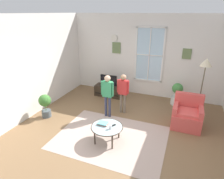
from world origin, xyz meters
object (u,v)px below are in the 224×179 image
object	(u,v)px
remote_near_books	(113,125)
potted_plant_corner	(45,104)
person_green_shirt	(108,91)
floor_lamp	(205,69)
coffee_table	(107,128)
person_red_shirt	(123,89)
potted_plant_by_window	(177,94)
television	(109,80)
cup	(110,127)
tv_stand	(109,91)
armchair	(187,115)
book_stack	(103,124)

from	to	relation	value
remote_near_books	potted_plant_corner	world-z (taller)	potted_plant_corner
person_green_shirt	floor_lamp	world-z (taller)	floor_lamp
coffee_table	remote_near_books	distance (m)	0.15
person_red_shirt	potted_plant_by_window	world-z (taller)	person_red_shirt
television	coffee_table	size ratio (longest dim) A/B	0.81
cup	potted_plant_corner	xyz separation A→B (m)	(-2.27, 0.47, -0.03)
person_green_shirt	person_red_shirt	distance (m)	0.52
potted_plant_by_window	person_red_shirt	bearing A→B (deg)	-140.66
tv_stand	cup	distance (m)	2.84
tv_stand	person_green_shirt	distance (m)	1.64
armchair	remote_near_books	size ratio (longest dim) A/B	6.21
tv_stand	person_green_shirt	bearing A→B (deg)	-68.46
television	potted_plant_by_window	xyz separation A→B (m)	(2.41, 0.20, -0.23)
tv_stand	potted_plant_corner	size ratio (longest dim) A/B	1.43
person_red_shirt	potted_plant_by_window	size ratio (longest dim) A/B	1.65
coffee_table	potted_plant_by_window	distance (m)	3.07
coffee_table	remote_near_books	xyz separation A→B (m)	(0.12, 0.09, 0.04)
cup	potted_plant_by_window	xyz separation A→B (m)	(1.28, 2.79, -0.07)
tv_stand	armchair	bearing A→B (deg)	-21.47
remote_near_books	person_green_shirt	distance (m)	1.25
person_green_shirt	potted_plant_by_window	bearing A→B (deg)	41.13
coffee_table	cup	world-z (taller)	cup
coffee_table	person_green_shirt	xyz separation A→B (m)	(-0.46, 1.12, 0.43)
cup	potted_plant_corner	size ratio (longest dim) A/B	0.13
coffee_table	person_green_shirt	size ratio (longest dim) A/B	0.60
person_green_shirt	potted_plant_by_window	size ratio (longest dim) A/B	1.71
tv_stand	coffee_table	bearing A→B (deg)	-68.19
television	cup	distance (m)	2.83
cup	remote_near_books	bearing A→B (deg)	86.43
armchair	potted_plant_corner	bearing A→B (deg)	-165.26
armchair	coffee_table	world-z (taller)	armchair
coffee_table	potted_plant_corner	world-z (taller)	potted_plant_corner
tv_stand	television	bearing A→B (deg)	-90.00
tv_stand	remote_near_books	world-z (taller)	remote_near_books
coffee_table	remote_near_books	size ratio (longest dim) A/B	5.53
coffee_table	floor_lamp	distance (m)	3.17
book_stack	remote_near_books	size ratio (longest dim) A/B	1.83
coffee_table	person_red_shirt	distance (m)	1.56
potted_plant_by_window	floor_lamp	xyz separation A→B (m)	(0.66, -0.60, 1.10)
potted_plant_by_window	coffee_table	bearing A→B (deg)	-116.95
remote_near_books	floor_lamp	world-z (taller)	floor_lamp
book_stack	remote_near_books	distance (m)	0.26
book_stack	potted_plant_by_window	bearing A→B (deg)	60.45
armchair	floor_lamp	world-z (taller)	floor_lamp
television	person_green_shirt	world-z (taller)	person_green_shirt
person_red_shirt	potted_plant_corner	bearing A→B (deg)	-152.07
person_green_shirt	person_red_shirt	world-z (taller)	person_green_shirt
tv_stand	cup	world-z (taller)	cup
tv_stand	potted_plant_corner	distance (m)	2.42
television	armchair	size ratio (longest dim) A/B	0.72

